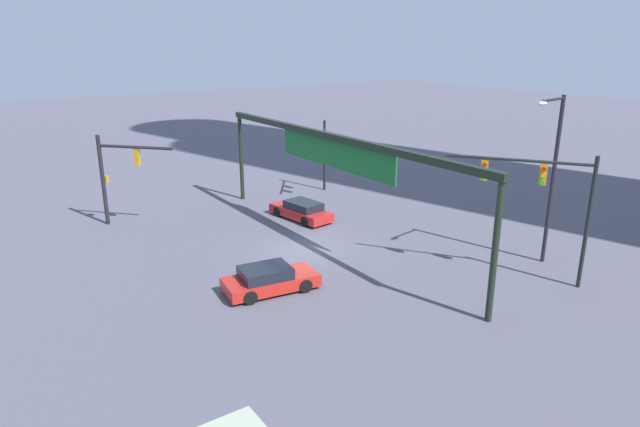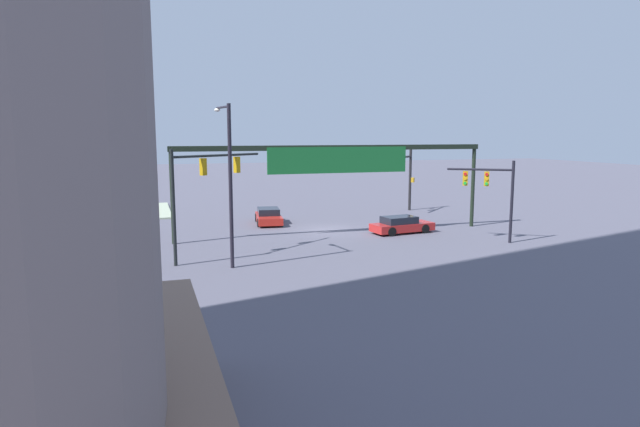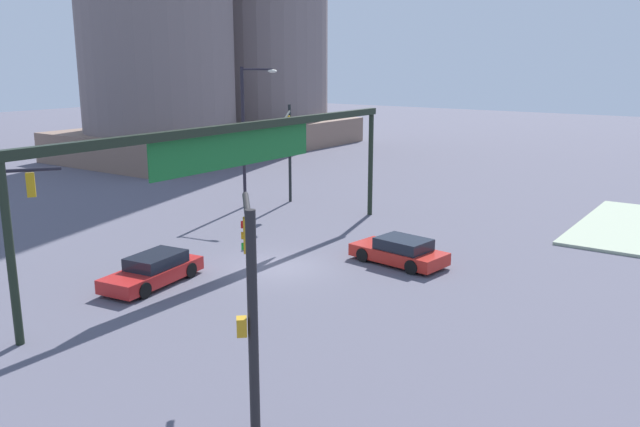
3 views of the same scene
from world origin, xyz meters
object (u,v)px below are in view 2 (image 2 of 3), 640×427
object	(u,v)px
traffic_signal_cross_street	(492,187)
traffic_signal_near_corner	(201,180)
streetlamp_curved_arm	(229,174)
sedan_car_waiting_far	(401,225)
sedan_car_approaching	(269,216)
traffic_signal_opposite_side	(407,172)

from	to	relation	value
traffic_signal_cross_street	traffic_signal_near_corner	bearing A→B (deg)	33.14
streetlamp_curved_arm	sedan_car_waiting_far	bearing A→B (deg)	-72.88
streetlamp_curved_arm	traffic_signal_cross_street	bearing A→B (deg)	-93.09
sedan_car_approaching	sedan_car_waiting_far	xyz separation A→B (m)	(-8.13, 6.97, -0.00)
traffic_signal_cross_street	streetlamp_curved_arm	xyz separation A→B (m)	(17.26, 1.60, 1.32)
traffic_signal_near_corner	sedan_car_approaching	xyz separation A→B (m)	(-6.24, -11.03, -3.90)
traffic_signal_near_corner	traffic_signal_cross_street	distance (m)	18.51
traffic_signal_opposite_side	sedan_car_waiting_far	xyz separation A→B (m)	(5.36, 9.89, -3.03)
traffic_signal_near_corner	sedan_car_approaching	size ratio (longest dim) A/B	1.38
traffic_signal_near_corner	sedan_car_waiting_far	xyz separation A→B (m)	(-14.37, -4.06, -3.90)
traffic_signal_near_corner	traffic_signal_cross_street	size ratio (longest dim) A/B	1.17
traffic_signal_near_corner	traffic_signal_opposite_side	bearing A→B (deg)	0.42
traffic_signal_cross_street	streetlamp_curved_arm	world-z (taller)	streetlamp_curved_arm
streetlamp_curved_arm	sedan_car_approaching	bearing A→B (deg)	-29.16
sedan_car_approaching	sedan_car_waiting_far	size ratio (longest dim) A/B	0.96
sedan_car_waiting_far	sedan_car_approaching	bearing A→B (deg)	132.13
sedan_car_approaching	traffic_signal_near_corner	bearing A→B (deg)	-21.69
traffic_signal_near_corner	sedan_car_approaching	distance (m)	13.26
traffic_signal_cross_street	sedan_car_waiting_far	distance (m)	6.93
traffic_signal_cross_street	sedan_car_approaching	distance (m)	17.16
traffic_signal_opposite_side	streetlamp_curved_arm	xyz separation A→B (m)	(18.52, 16.17, 1.34)
traffic_signal_cross_street	sedan_car_waiting_far	size ratio (longest dim) A/B	1.14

